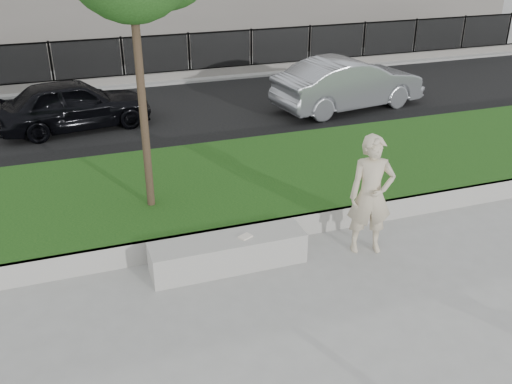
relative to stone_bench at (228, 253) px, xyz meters
name	(u,v)px	position (x,y,z in m)	size (l,w,h in m)	color
ground	(270,277)	(0.51, -0.51, -0.25)	(90.00, 90.00, 0.00)	gray
grass_bank	(217,188)	(0.51, 2.49, -0.05)	(34.00, 4.00, 0.40)	#0F380E
grass_kerb	(248,234)	(0.51, 0.53, -0.05)	(34.00, 0.08, 0.40)	#A9A79E
street	(164,115)	(0.51, 7.99, -0.23)	(34.00, 7.00, 0.04)	black
far_pavement	(139,76)	(0.51, 12.49, -0.19)	(34.00, 3.00, 0.12)	gray
iron_fence	(142,69)	(0.51, 11.49, 0.29)	(32.00, 0.30, 1.50)	slate
stone_bench	(228,253)	(0.00, 0.00, 0.00)	(2.45, 0.61, 0.50)	#A9A79E
man	(371,195)	(2.32, -0.26, 0.75)	(0.73, 0.48, 2.01)	beige
book	(245,237)	(0.27, -0.04, 0.26)	(0.20, 0.14, 0.02)	#F1E3D0
car_dark	(74,104)	(-1.86, 7.54, 0.45)	(1.55, 3.85, 1.31)	black
car_silver	(349,83)	(5.64, 6.80, 0.51)	(1.53, 4.40, 1.45)	#95989D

